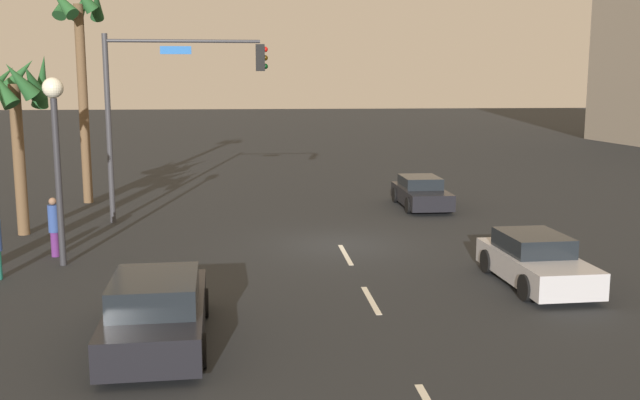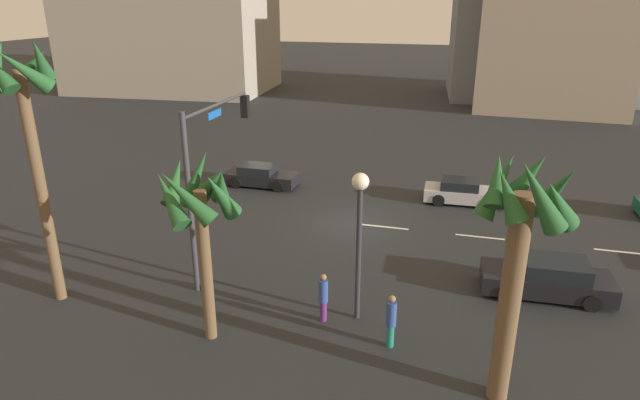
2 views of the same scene
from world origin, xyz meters
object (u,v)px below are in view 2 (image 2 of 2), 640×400
palm_tree_1 (27,113)px  building_1 (557,33)px  pedestrian_1 (391,320)px  streetlamp (359,217)px  pedestrian_0 (323,296)px  car_2 (462,192)px  palm_tree_2 (198,203)px  traffic_signal (211,159)px  car_4 (261,176)px  car_3 (548,279)px  palm_tree_0 (521,232)px

palm_tree_1 → building_1: (-21.19, -43.69, 0.34)m
pedestrian_1 → building_1: 44.81m
streetlamp → pedestrian_0: bearing=24.2°
car_2 → pedestrian_1: 13.94m
pedestrian_1 → palm_tree_2: palm_tree_2 is taller
traffic_signal → streetlamp: 6.63m
car_4 → palm_tree_1: 15.41m
car_2 → car_3: (-3.32, 9.07, 0.05)m
car_2 → traffic_signal: size_ratio=0.61×
car_3 → pedestrian_1: bearing=42.7°
pedestrian_1 → palm_tree_2: 6.91m
car_2 → palm_tree_0: size_ratio=0.58×
streetlamp → building_1: size_ratio=0.36×
car_3 → pedestrian_0: 8.49m
car_3 → streetlamp: size_ratio=0.90×
pedestrian_1 → traffic_signal: bearing=-24.8°
car_4 → pedestrian_0: pedestrian_0 is taller
car_4 → building_1: building_1 is taller
car_4 → palm_tree_0: palm_tree_0 is taller
traffic_signal → pedestrian_1: 9.08m
traffic_signal → building_1: (-16.68, -39.94, 2.58)m
streetlamp → pedestrian_1: streetlamp is taller
palm_tree_2 → car_4: bearing=-75.2°
traffic_signal → palm_tree_0: (-10.79, 5.00, 0.36)m
streetlamp → pedestrian_1: (-1.34, 1.34, -2.77)m
streetlamp → pedestrian_1: 3.35m
car_2 → pedestrian_0: 13.63m
car_4 → palm_tree_2: 15.74m
car_2 → pedestrian_1: pedestrian_1 is taller
streetlamp → pedestrian_0: size_ratio=2.96×
palm_tree_1 → palm_tree_0: bearing=175.3°
car_2 → traffic_signal: bearing=47.8°
car_3 → palm_tree_1: palm_tree_1 is taller
pedestrian_1 → palm_tree_0: palm_tree_0 is taller
car_4 → pedestrian_0: bearing=119.5°
car_4 → pedestrian_1: bearing=125.3°
palm_tree_1 → palm_tree_2: bearing=172.5°
car_2 → palm_tree_1: palm_tree_1 is taller
traffic_signal → palm_tree_2: 4.93m
car_3 → traffic_signal: traffic_signal is taller
streetlamp → palm_tree_1: 11.28m
pedestrian_0 → building_1: 44.55m
palm_tree_0 → palm_tree_1: palm_tree_1 is taller
traffic_signal → pedestrian_0: bearing=152.9°
car_3 → traffic_signal: (12.68, 1.26, 3.96)m
palm_tree_0 → palm_tree_1: bearing=-4.7°
palm_tree_1 → pedestrian_0: bearing=-173.4°
car_3 → palm_tree_0: (1.89, 6.25, 4.33)m
pedestrian_0 → car_3: bearing=-152.8°
car_3 → palm_tree_2: palm_tree_2 is taller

